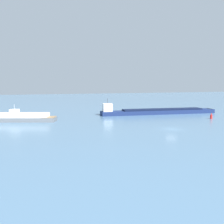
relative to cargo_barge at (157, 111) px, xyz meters
name	(u,v)px	position (x,y,z in m)	size (l,w,h in m)	color
ground_plane	(171,129)	(-11.14, -27.22, -0.98)	(400.00, 400.00, 0.00)	slate
cargo_barge	(157,111)	(0.00, 0.00, 0.00)	(43.20, 9.04, 5.99)	navy
white_riverboat	(23,117)	(-45.95, -2.75, 0.21)	(19.64, 10.15, 5.02)	slate
channel_buoy_red	(211,116)	(10.16, -16.33, -0.17)	(0.70, 0.70, 1.90)	red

